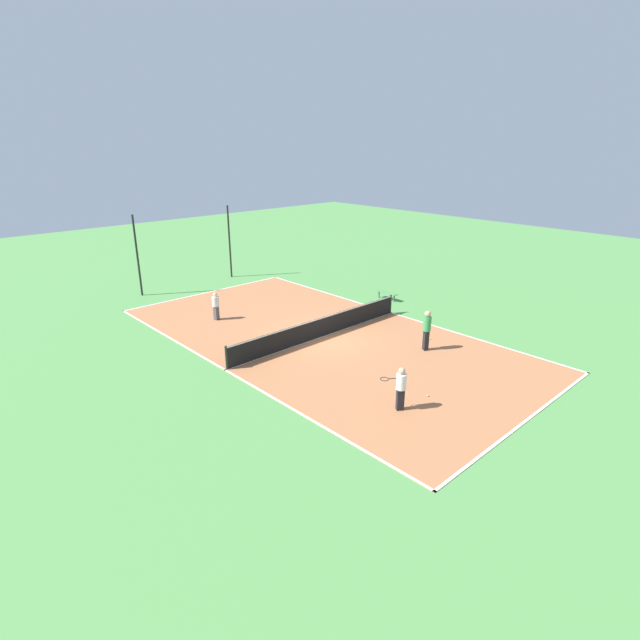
# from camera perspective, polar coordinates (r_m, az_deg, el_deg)

# --- Properties ---
(ground_plane) EXTENTS (80.00, 80.00, 0.00)m
(ground_plane) POSITION_cam_1_polar(r_m,az_deg,el_deg) (23.93, 0.00, -2.03)
(ground_plane) COLOR #518E47
(court_surface) EXTENTS (10.76, 20.65, 0.02)m
(court_surface) POSITION_cam_1_polar(r_m,az_deg,el_deg) (23.93, 0.00, -2.01)
(court_surface) COLOR #AD6B42
(court_surface) RESTS_ON ground_plane
(tennis_net) EXTENTS (10.56, 0.10, 1.03)m
(tennis_net) POSITION_cam_1_polar(r_m,az_deg,el_deg) (23.73, 0.00, -0.80)
(tennis_net) COLOR black
(tennis_net) RESTS_ON court_surface
(bench) EXTENTS (0.36, 1.44, 0.45)m
(bench) POSITION_cam_1_polar(r_m,az_deg,el_deg) (29.82, 7.61, 3.04)
(bench) COLOR #4C8C4C
(bench) RESTS_ON ground_plane
(player_far_green) EXTENTS (0.49, 0.49, 1.85)m
(player_far_green) POSITION_cam_1_polar(r_m,az_deg,el_deg) (22.62, 12.11, -0.85)
(player_far_green) COLOR black
(player_far_green) RESTS_ON court_surface
(player_far_white) EXTENTS (0.45, 0.45, 1.47)m
(player_far_white) POSITION_cam_1_polar(r_m,az_deg,el_deg) (26.58, -11.83, 1.74)
(player_far_white) COLOR #4C4C51
(player_far_white) RESTS_ON court_surface
(player_near_white) EXTENTS (0.95, 0.80, 1.60)m
(player_near_white) POSITION_cam_1_polar(r_m,az_deg,el_deg) (17.55, 9.21, -7.45)
(player_near_white) COLOR black
(player_near_white) RESTS_ON court_surface
(tennis_ball_right_alley) EXTENTS (0.07, 0.07, 0.07)m
(tennis_ball_right_alley) POSITION_cam_1_polar(r_m,az_deg,el_deg) (24.22, 12.42, -2.09)
(tennis_ball_right_alley) COLOR #CCE033
(tennis_ball_right_alley) RESTS_ON court_surface
(tennis_ball_near_net) EXTENTS (0.07, 0.07, 0.07)m
(tennis_ball_near_net) POSITION_cam_1_polar(r_m,az_deg,el_deg) (18.99, 12.21, -8.44)
(tennis_ball_near_net) COLOR #CCE033
(tennis_ball_near_net) RESTS_ON court_surface
(fence_post_back_left) EXTENTS (0.12, 0.12, 4.88)m
(fence_post_back_left) POSITION_cam_1_polar(r_m,az_deg,el_deg) (31.82, -20.15, 6.88)
(fence_post_back_left) COLOR black
(fence_post_back_left) RESTS_ON ground_plane
(fence_post_back_right) EXTENTS (0.12, 0.12, 4.88)m
(fence_post_back_right) POSITION_cam_1_polar(r_m,az_deg,el_deg) (34.75, -10.30, 8.78)
(fence_post_back_right) COLOR black
(fence_post_back_right) RESTS_ON ground_plane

